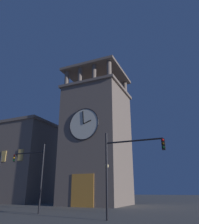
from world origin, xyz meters
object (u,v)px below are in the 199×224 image
Objects in this scene: traffic_signal_near at (124,161)px; traffic_signal_mid at (33,168)px; clocktower at (97,141)px; street_lamp at (107,177)px.

traffic_signal_near is 0.99× the size of traffic_signal_mid.
traffic_signal_mid is at bearing -10.86° from traffic_signal_near.
traffic_signal_mid is at bearing 87.23° from clocktower.
street_lamp is at bearing -56.41° from traffic_signal_near.
clocktower is at bearing -92.77° from traffic_signal_mid.
clocktower is 14.23m from traffic_signal_mid.
clocktower is at bearing -58.75° from traffic_signal_near.
traffic_signal_mid is (0.64, 13.26, -5.14)m from clocktower.
traffic_signal_near is at bearing 121.25° from clocktower.
clocktower reaches higher than traffic_signal_mid.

